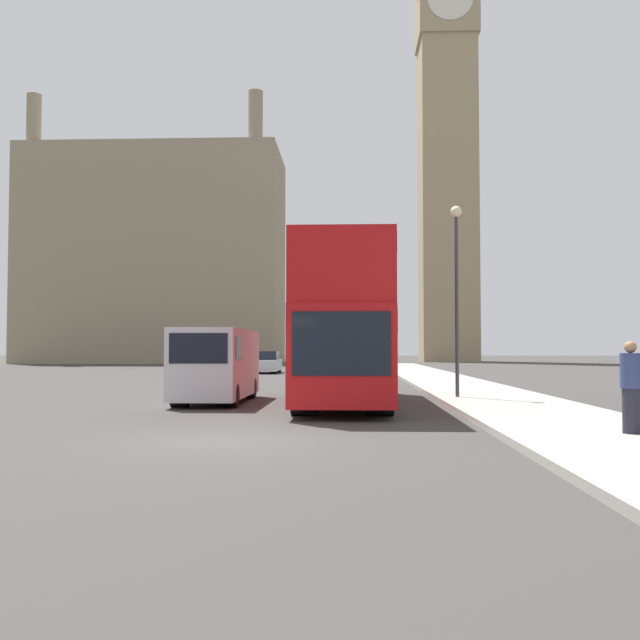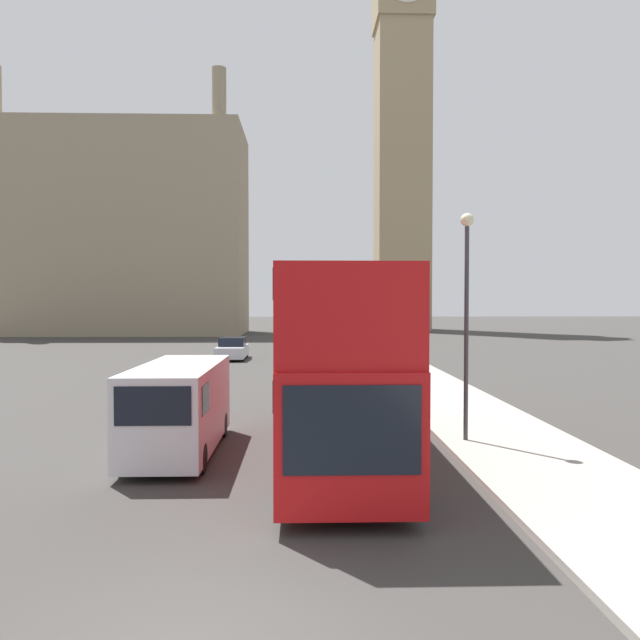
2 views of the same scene
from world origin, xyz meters
TOP-DOWN VIEW (x-y plane):
  - clock_tower at (14.82, 78.07)m, footprint 7.52×7.69m
  - building_block_distant at (-20.08, 68.13)m, footprint 28.71×13.12m
  - red_double_decker_bus at (2.04, 8.84)m, footprint 2.61×11.22m
  - white_van at (-1.93, 9.09)m, footprint 1.94×5.69m
  - street_lamp at (5.66, 9.84)m, footprint 0.36×0.36m
  - parked_sedan at (-3.47, 35.13)m, footprint 1.84×4.46m

SIDE VIEW (x-z plane):
  - parked_sedan at x=-3.47m, z-range -0.07..1.42m
  - white_van at x=-1.93m, z-range 0.09..2.37m
  - red_double_decker_bus at x=2.04m, z-range 0.26..4.84m
  - street_lamp at x=5.66m, z-range 1.07..7.20m
  - building_block_distant at x=-20.08m, z-range -2.62..26.89m
  - clock_tower at x=14.82m, z-range 0.77..59.81m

